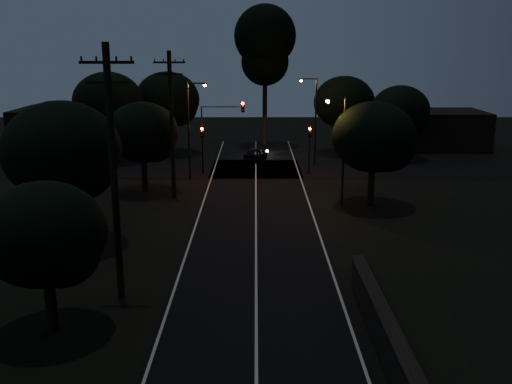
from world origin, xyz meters
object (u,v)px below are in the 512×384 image
object	(u,v)px
car	(256,154)
utility_pole_mid	(113,171)
signal_right	(309,142)
signal_left	(202,142)
streetlight_a	(191,124)
streetlight_b	(314,115)
streetlight_c	(341,144)
signal_mast	(222,124)
tall_pine	(265,44)
utility_pole_far	(172,123)

from	to	relation	value
car	utility_pole_mid	bearing A→B (deg)	97.71
signal_right	signal_left	bearing A→B (deg)	180.00
utility_pole_mid	streetlight_a	bearing A→B (deg)	88.27
streetlight_b	utility_pole_mid	bearing A→B (deg)	-111.30
streetlight_b	streetlight_c	world-z (taller)	streetlight_b
signal_right	signal_mast	distance (m)	7.66
tall_pine	streetlight_a	xyz separation A→B (m)	(-6.31, -17.00, -6.29)
tall_pine	streetlight_c	xyz separation A→B (m)	(4.83, -25.00, -6.57)
signal_left	tall_pine	bearing A→B (deg)	69.54
streetlight_a	streetlight_c	world-z (taller)	streetlight_a
utility_pole_far	signal_mast	world-z (taller)	utility_pole_far
utility_pole_far	streetlight_b	distance (m)	16.51
signal_right	streetlight_b	xyz separation A→B (m)	(0.71, 4.01, 1.80)
tall_pine	signal_right	xyz separation A→B (m)	(3.60, -15.01, -8.09)
signal_left	streetlight_a	size ratio (longest dim) A/B	0.51
signal_left	utility_pole_mid	bearing A→B (deg)	-93.21
utility_pole_far	car	distance (m)	15.98
tall_pine	streetlight_c	size ratio (longest dim) A/B	2.02
signal_left	signal_right	bearing A→B (deg)	0.00
car	streetlight_a	bearing A→B (deg)	75.13
signal_left	signal_mast	size ratio (longest dim) A/B	0.66
utility_pole_far	signal_left	size ratio (longest dim) A/B	2.56
utility_pole_mid	streetlight_c	distance (m)	19.15
signal_mast	tall_pine	bearing A→B (deg)	75.38
streetlight_c	utility_pole_mid	bearing A→B (deg)	-128.26
utility_pole_far	signal_left	distance (m)	8.53
utility_pole_mid	tall_pine	world-z (taller)	tall_pine
signal_right	streetlight_c	size ratio (longest dim) A/B	0.55
utility_pole_far	streetlight_a	xyz separation A→B (m)	(0.69, 6.00, -0.85)
signal_left	signal_right	xyz separation A→B (m)	(9.20, 0.00, 0.00)
utility_pole_far	signal_mast	distance (m)	8.64
tall_pine	streetlight_b	xyz separation A→B (m)	(4.31, -11.00, -6.29)
streetlight_a	utility_pole_mid	bearing A→B (deg)	-91.73
utility_pole_far	signal_right	bearing A→B (deg)	37.00
tall_pine	streetlight_a	distance (m)	19.19
signal_left	signal_right	world-z (taller)	same
utility_pole_far	signal_right	size ratio (longest dim) A/B	2.56
signal_left	streetlight_a	distance (m)	2.77
utility_pole_far	tall_pine	size ratio (longest dim) A/B	0.69
signal_left	car	xyz separation A→B (m)	(4.59, 6.01, -2.20)
tall_pine	signal_mast	distance (m)	16.85
signal_left	utility_pole_far	bearing A→B (deg)	-99.94
tall_pine	streetlight_a	world-z (taller)	tall_pine
signal_mast	signal_left	bearing A→B (deg)	-179.87
car	signal_right	bearing A→B (deg)	146.12
streetlight_a	signal_left	bearing A→B (deg)	70.41
signal_left	streetlight_c	bearing A→B (deg)	-43.76
tall_pine	signal_mast	bearing A→B (deg)	-104.62
utility_pole_far	streetlight_b	bearing A→B (deg)	46.70
streetlight_c	car	xyz separation A→B (m)	(-5.84, 16.00, -3.71)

